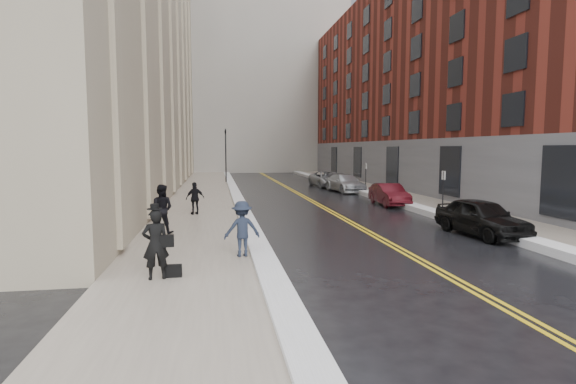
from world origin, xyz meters
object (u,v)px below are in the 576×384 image
object	(u,v)px
car_black	(481,217)
pedestrian_b	(242,229)
car_silver_far	(327,179)
pedestrian_c	(195,198)
car_maroon	(389,194)
pedestrian_a	(161,209)
car_silver_near	(345,183)
pedestrian_main	(156,244)

from	to	relation	value
car_black	pedestrian_b	distance (m)	9.68
car_silver_far	pedestrian_c	bearing A→B (deg)	-128.08
pedestrian_c	car_maroon	bearing A→B (deg)	173.09
pedestrian_a	car_silver_near	bearing A→B (deg)	-114.63
pedestrian_main	pedestrian_c	bearing A→B (deg)	-105.01
car_maroon	pedestrian_main	bearing A→B (deg)	-128.27
car_silver_near	pedestrian_b	world-z (taller)	pedestrian_b
pedestrian_main	pedestrian_c	xyz separation A→B (m)	(0.46, 10.98, -0.09)
car_maroon	pedestrian_b	distance (m)	15.12
car_silver_far	pedestrian_c	world-z (taller)	pedestrian_c
car_black	car_silver_far	bearing A→B (deg)	85.47
car_black	car_silver_near	xyz separation A→B (m)	(-0.21, 17.85, -0.04)
car_black	pedestrian_a	bearing A→B (deg)	166.42
pedestrian_main	pedestrian_a	distance (m)	6.20
pedestrian_main	pedestrian_b	size ratio (longest dim) A/B	1.05
pedestrian_main	car_silver_far	bearing A→B (deg)	-125.03
car_silver_far	pedestrian_c	distance (m)	19.13
pedestrian_b	pedestrian_c	distance (m)	9.11
car_silver_near	car_silver_far	distance (m)	4.53
car_black	pedestrian_a	size ratio (longest dim) A/B	2.28
pedestrian_a	pedestrian_c	bearing A→B (deg)	-90.35
car_silver_near	pedestrian_main	bearing A→B (deg)	-124.71
car_silver_near	pedestrian_main	xyz separation A→B (m)	(-11.39, -22.36, 0.34)
pedestrian_c	car_black	bearing A→B (deg)	128.19
car_silver_near	pedestrian_a	bearing A→B (deg)	-134.19
car_black	car_silver_far	xyz separation A→B (m)	(-0.49, 22.37, -0.04)
car_black	pedestrian_c	bearing A→B (deg)	144.03
pedestrian_c	pedestrian_main	bearing A→B (deg)	65.94
pedestrian_a	pedestrian_b	distance (m)	4.99
car_silver_far	pedestrian_b	size ratio (longest dim) A/B	2.96
car_maroon	pedestrian_main	world-z (taller)	pedestrian_main
car_silver_near	pedestrian_c	size ratio (longest dim) A/B	2.98
car_black	car_silver_near	world-z (taller)	car_black
car_black	pedestrian_b	bearing A→B (deg)	-171.06
car_black	car_silver_near	bearing A→B (deg)	84.87
car_silver_near	pedestrian_c	world-z (taller)	pedestrian_c
pedestrian_c	car_silver_near	bearing A→B (deg)	-155.48
pedestrian_b	car_silver_far	bearing A→B (deg)	-116.91
car_maroon	pedestrian_c	size ratio (longest dim) A/B	2.48
car_maroon	car_silver_far	xyz separation A→B (m)	(-0.51, 12.97, 0.04)
car_maroon	car_silver_near	xyz separation A→B (m)	(-0.22, 8.45, 0.04)
car_silver_far	pedestrian_main	distance (m)	29.08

